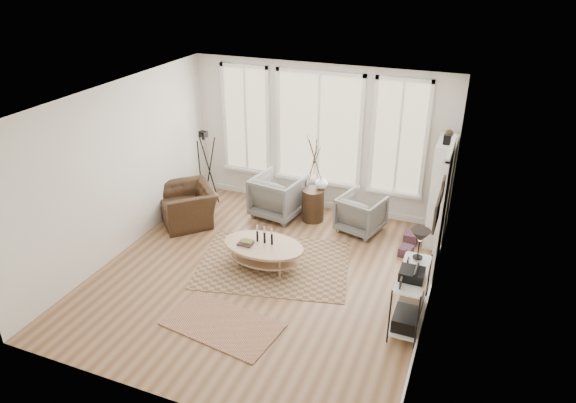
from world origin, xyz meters
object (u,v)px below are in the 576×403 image
at_px(accent_chair, 188,205).
at_px(bookcase, 441,191).
at_px(side_table, 314,179).
at_px(low_shelf, 411,292).
at_px(armchair_left, 278,196).
at_px(coffee_table, 263,249).
at_px(armchair_right, 361,214).

bearing_deg(accent_chair, bookcase, 57.63).
distance_m(side_table, accent_chair, 2.46).
bearing_deg(accent_chair, low_shelf, 26.33).
bearing_deg(accent_chair, armchair_left, 75.12).
xyz_separation_m(bookcase, armchair_left, (-3.02, -0.18, -0.54)).
xyz_separation_m(coffee_table, accent_chair, (-1.99, 0.92, 0.02)).
distance_m(coffee_table, armchair_left, 1.88).
bearing_deg(armchair_left, armchair_right, -171.22).
bearing_deg(armchair_right, bookcase, -156.56).
distance_m(low_shelf, armchair_right, 2.67).
xyz_separation_m(armchair_left, accent_chair, (-1.51, -0.90, -0.06)).
height_order(coffee_table, side_table, side_table).
height_order(low_shelf, armchair_right, low_shelf).
bearing_deg(armchair_left, low_shelf, 150.76).
xyz_separation_m(bookcase, accent_chair, (-4.52, -1.08, -0.60)).
bearing_deg(armchair_left, accent_chair, 40.00).
bearing_deg(low_shelf, side_table, 133.18).
distance_m(low_shelf, coffee_table, 2.54).
relative_size(armchair_right, side_table, 0.43).
distance_m(low_shelf, side_table, 3.32).
bearing_deg(bookcase, accent_chair, -166.60).
height_order(bookcase, low_shelf, bookcase).
bearing_deg(armchair_left, coffee_table, 114.06).
bearing_deg(coffee_table, armchair_left, 104.95).
xyz_separation_m(low_shelf, side_table, (-2.26, 2.40, 0.35)).
relative_size(armchair_right, accent_chair, 0.71).
bearing_deg(coffee_table, accent_chair, 155.29).
distance_m(armchair_right, accent_chair, 3.30).
height_order(coffee_table, accent_chair, accent_chair).
relative_size(coffee_table, side_table, 0.77).
distance_m(coffee_table, accent_chair, 2.19).
relative_size(side_table, accent_chair, 1.64).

